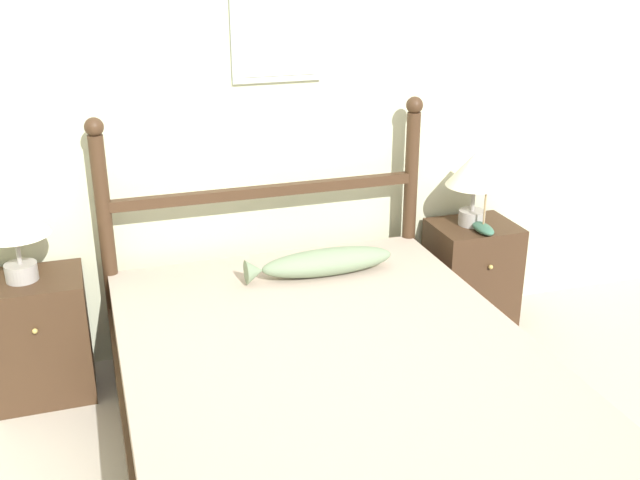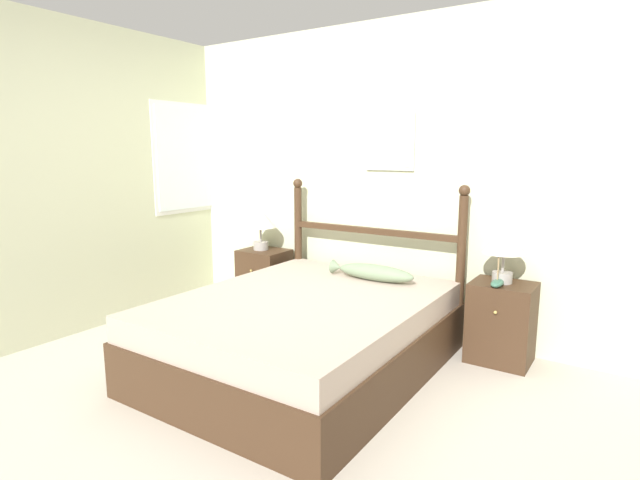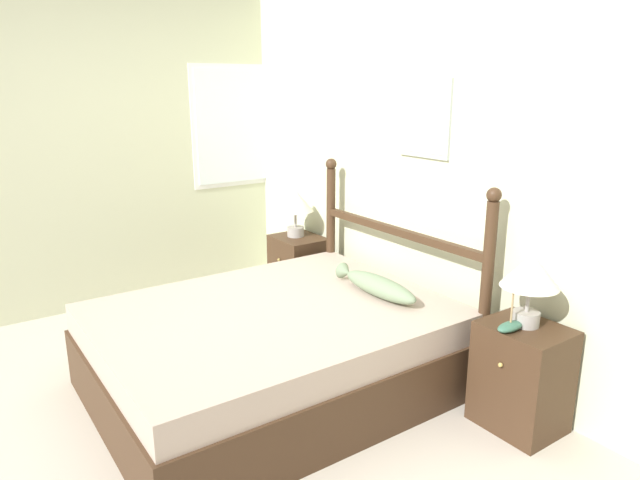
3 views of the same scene
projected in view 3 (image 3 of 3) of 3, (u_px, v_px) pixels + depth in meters
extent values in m
plane|color=#B7AD9E|center=(189.00, 428.00, 3.09)|extent=(16.00, 16.00, 0.00)
cube|color=beige|center=(428.00, 168.00, 3.71)|extent=(6.40, 0.06, 2.55)
cube|color=#ADB7B2|center=(425.00, 118.00, 3.61)|extent=(0.43, 0.02, 0.49)
cube|color=silver|center=(424.00, 118.00, 3.60)|extent=(0.37, 0.01, 0.43)
cube|color=beige|center=(72.00, 154.00, 4.44)|extent=(0.06, 6.40, 2.55)
cube|color=white|center=(237.00, 126.00, 5.15)|extent=(0.01, 0.88, 1.08)
cube|color=white|center=(238.00, 126.00, 5.15)|extent=(0.01, 0.80, 1.00)
cube|color=#3D2819|center=(274.00, 362.00, 3.46)|extent=(1.59, 2.02, 0.35)
cube|color=tan|center=(273.00, 322.00, 3.39)|extent=(1.55, 1.98, 0.17)
cylinder|color=#3D2819|center=(331.00, 244.00, 4.49)|extent=(0.07, 0.07, 1.18)
sphere|color=#3D2819|center=(331.00, 164.00, 4.32)|extent=(0.08, 0.08, 0.08)
cylinder|color=#3D2819|center=(485.00, 302.00, 3.29)|extent=(0.07, 0.07, 1.18)
sphere|color=#3D2819|center=(494.00, 195.00, 3.12)|extent=(0.08, 0.08, 0.08)
cube|color=#3D2819|center=(397.00, 231.00, 3.82)|extent=(1.52, 0.05, 0.05)
cube|color=#3D2819|center=(299.00, 270.00, 4.79)|extent=(0.43, 0.36, 0.58)
sphere|color=tan|center=(279.00, 260.00, 4.65)|extent=(0.02, 0.02, 0.02)
cube|color=#3D2819|center=(521.00, 377.00, 3.05)|extent=(0.43, 0.36, 0.58)
sphere|color=tan|center=(500.00, 365.00, 2.91)|extent=(0.02, 0.02, 0.02)
cylinder|color=gray|center=(296.00, 232.00, 4.72)|extent=(0.14, 0.14, 0.08)
cylinder|color=gray|center=(295.00, 219.00, 4.69)|extent=(0.02, 0.02, 0.14)
cone|color=beige|center=(295.00, 200.00, 4.65)|extent=(0.30, 0.30, 0.18)
cylinder|color=gray|center=(526.00, 318.00, 2.98)|extent=(0.14, 0.14, 0.08)
cylinder|color=gray|center=(528.00, 299.00, 2.95)|extent=(0.02, 0.02, 0.14)
cone|color=beige|center=(531.00, 270.00, 2.91)|extent=(0.30, 0.30, 0.18)
ellipsoid|color=#386651|center=(510.00, 327.00, 2.92)|extent=(0.08, 0.18, 0.05)
cylinder|color=#997F56|center=(512.00, 307.00, 2.89)|extent=(0.01, 0.01, 0.17)
ellipsoid|color=gray|center=(380.00, 287.00, 3.55)|extent=(0.63, 0.16, 0.12)
cone|color=gray|center=(346.00, 272.00, 3.82)|extent=(0.08, 0.11, 0.11)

